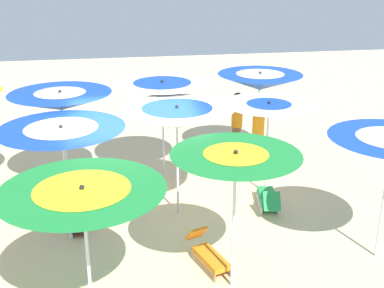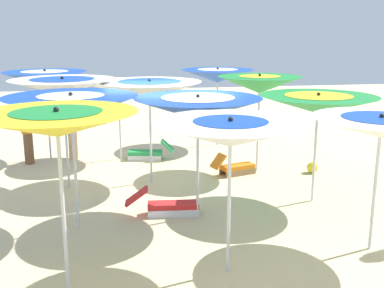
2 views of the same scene
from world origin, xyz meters
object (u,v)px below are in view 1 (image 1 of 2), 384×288
(beach_umbrella_0, at_px, (260,82))
(beach_umbrella_10, at_px, (83,200))
(beachgoer_1, at_px, (237,123))
(beach_umbrella_4, at_px, (269,110))
(lounger_1, at_px, (268,198))
(beachgoer_0, at_px, (258,133))
(beach_umbrella_1, at_px, (162,89))
(beach_umbrella_5, at_px, (177,117))
(beach_umbrella_2, at_px, (61,101))
(lounger_2, at_px, (81,215))
(beach_umbrella_9, at_px, (235,166))
(lounger_0, at_px, (209,255))
(beach_umbrella_6, at_px, (62,138))

(beach_umbrella_0, height_order, beach_umbrella_10, beach_umbrella_0)
(beach_umbrella_10, height_order, beachgoer_1, beach_umbrella_10)
(beach_umbrella_4, bearing_deg, beachgoer_1, -88.52)
(lounger_1, xyz_separation_m, beachgoer_0, (-0.35, -2.00, 0.79))
(beach_umbrella_1, bearing_deg, beach_umbrella_5, 92.34)
(beach_umbrella_2, bearing_deg, lounger_1, 160.09)
(beachgoer_1, bearing_deg, beachgoer_0, -135.83)
(beach_umbrella_2, bearing_deg, beach_umbrella_4, 169.50)
(beach_umbrella_2, height_order, lounger_2, beach_umbrella_2)
(lounger_1, xyz_separation_m, beachgoer_1, (-0.09, -3.10, 0.73))
(beach_umbrella_5, xyz_separation_m, beach_umbrella_10, (1.75, 3.15, -0.12))
(beach_umbrella_5, relative_size, beachgoer_1, 1.34)
(beach_umbrella_9, relative_size, lounger_1, 1.90)
(beach_umbrella_4, distance_m, beach_umbrella_5, 2.22)
(beach_umbrella_0, height_order, beach_umbrella_1, beach_umbrella_1)
(beachgoer_0, bearing_deg, lounger_2, -2.01)
(lounger_2, xyz_separation_m, beachgoer_1, (-4.06, -3.16, 0.73))
(beach_umbrella_4, distance_m, beachgoer_1, 2.58)
(beach_umbrella_9, height_order, lounger_0, beach_umbrella_9)
(beach_umbrella_0, height_order, lounger_1, beach_umbrella_0)
(beach_umbrella_1, relative_size, beach_umbrella_10, 1.08)
(lounger_0, distance_m, beachgoer_1, 5.41)
(beach_umbrella_2, distance_m, beach_umbrella_6, 2.18)
(beach_umbrella_0, relative_size, beach_umbrella_2, 1.00)
(beachgoer_0, bearing_deg, beach_umbrella_0, -133.70)
(beach_umbrella_10, height_order, beachgoer_0, beach_umbrella_10)
(beach_umbrella_2, xyz_separation_m, beach_umbrella_5, (-2.35, 1.48, -0.04))
(lounger_1, bearing_deg, beach_umbrella_1, 57.17)
(lounger_2, xyz_separation_m, beachgoer_0, (-4.31, -2.06, 0.79))
(beach_umbrella_5, xyz_separation_m, beachgoer_0, (-2.31, -1.92, -1.13))
(beach_umbrella_0, relative_size, beachgoer_0, 1.30)
(beach_umbrella_10, xyz_separation_m, lounger_2, (0.26, -3.01, -1.80))
(beach_umbrella_4, height_order, beach_umbrella_5, beach_umbrella_5)
(beach_umbrella_1, relative_size, beach_umbrella_2, 1.02)
(beach_umbrella_5, bearing_deg, beach_umbrella_2, -32.23)
(beach_umbrella_4, bearing_deg, beach_umbrella_5, 17.14)
(beach_umbrella_0, distance_m, lounger_0, 5.45)
(beach_umbrella_2, bearing_deg, lounger_0, 126.50)
(lounger_0, bearing_deg, lounger_1, 120.94)
(beach_umbrella_1, distance_m, lounger_0, 4.38)
(beach_umbrella_6, height_order, lounger_0, beach_umbrella_6)
(beachgoer_0, bearing_deg, beachgoer_1, -104.60)
(beach_umbrella_0, height_order, beach_umbrella_2, beach_umbrella_0)
(beach_umbrella_1, bearing_deg, beach_umbrella_2, 8.89)
(beach_umbrella_4, height_order, beachgoer_0, beach_umbrella_4)
(lounger_2, height_order, beachgoer_1, beachgoer_1)
(beach_umbrella_1, height_order, beach_umbrella_5, beach_umbrella_1)
(lounger_0, bearing_deg, beach_umbrella_5, 169.33)
(beach_umbrella_0, xyz_separation_m, beach_umbrella_9, (1.99, 5.21, -0.02))
(beach_umbrella_4, height_order, lounger_1, beach_umbrella_4)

